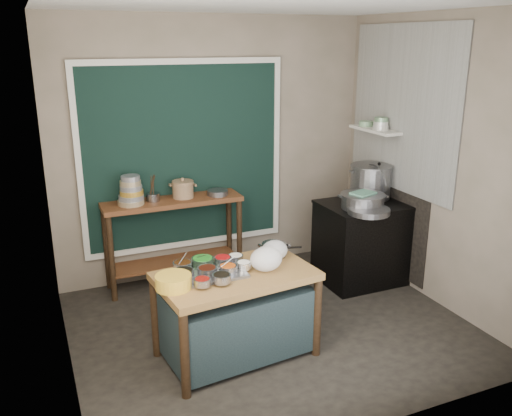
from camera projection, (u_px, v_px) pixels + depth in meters
name	position (u px, v px, depth m)	size (l,w,h in m)	color
floor	(271.00, 328.00, 5.00)	(3.50, 3.00, 0.02)	#2A2620
back_wall	(214.00, 149.00, 5.91)	(3.50, 0.02, 2.80)	gray
left_wall	(52.00, 204.00, 3.92)	(0.02, 3.00, 2.80)	gray
right_wall	(437.00, 162.00, 5.25)	(0.02, 3.00, 2.80)	gray
ceiling	(274.00, 3.00, 4.16)	(3.50, 3.00, 0.02)	gray
curtain_panel	(184.00, 156.00, 5.76)	(2.10, 0.02, 1.90)	black
curtain_frame	(184.00, 157.00, 5.75)	(2.22, 0.03, 2.02)	beige
tile_panel	(402.00, 109.00, 5.59)	(0.02, 1.70, 1.70)	#B2B2AA
soot_patch	(389.00, 212.00, 6.02)	(0.01, 1.30, 1.30)	black
wall_shelf	(375.00, 130.00, 5.89)	(0.22, 0.70, 0.03)	beige
prep_table	(236.00, 315.00, 4.45)	(1.25, 0.72, 0.75)	olive
back_counter	(174.00, 242.00, 5.77)	(1.45, 0.40, 0.95)	brown
stove_block	(363.00, 243.00, 5.87)	(0.90, 0.68, 0.85)	black
stove_top	(365.00, 205.00, 5.74)	(0.92, 0.69, 0.03)	black
condiment_tray	(212.00, 273.00, 4.30)	(0.51, 0.36, 0.02)	gray
condiment_bowls	(209.00, 268.00, 4.30)	(0.64, 0.50, 0.07)	gray
yellow_basin	(173.00, 282.00, 4.06)	(0.27, 0.27, 0.11)	#B59031
saucepan	(274.00, 250.00, 4.65)	(0.22, 0.22, 0.12)	gray
plastic_bag_a	(266.00, 259.00, 4.36)	(0.26, 0.23, 0.20)	white
plastic_bag_b	(274.00, 250.00, 4.58)	(0.23, 0.19, 0.17)	white
bowl_stack	(131.00, 192.00, 5.42)	(0.27, 0.27, 0.30)	tan
utensil_cup	(153.00, 197.00, 5.56)	(0.14, 0.14, 0.08)	gray
ceramic_crock	(183.00, 190.00, 5.67)	(0.24, 0.24, 0.16)	#8D6D4D
wide_bowl	(218.00, 193.00, 5.78)	(0.22, 0.22, 0.06)	gray
stock_pot	(370.00, 181.00, 5.89)	(0.47, 0.47, 0.36)	gray
pot_lid	(376.00, 181.00, 5.82)	(0.41, 0.41, 0.02)	gray
steamer	(363.00, 201.00, 5.55)	(0.47, 0.47, 0.15)	gray
green_cloth	(363.00, 193.00, 5.52)	(0.23, 0.18, 0.02)	slate
shallow_pan	(369.00, 211.00, 5.39)	(0.42, 0.42, 0.06)	gray
shelf_bowl_stack	(381.00, 124.00, 5.78)	(0.17, 0.17, 0.13)	silver
shelf_bowl_green	(366.00, 124.00, 6.03)	(0.16, 0.16, 0.06)	gray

